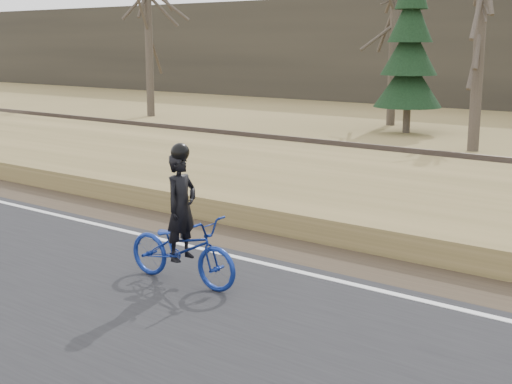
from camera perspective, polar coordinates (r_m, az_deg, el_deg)
The scene contains 12 objects.
ground at distance 12.19m, azimuth -7.16°, elevation -4.54°, with size 120.00×120.00×0.00m, color #9B844F.
road at distance 10.65m, azimuth -16.76°, elevation -7.24°, with size 120.00×6.00×0.06m, color black.
edge_line at distance 12.31m, azimuth -6.51°, elevation -4.05°, with size 120.00×0.12×0.01m, color silver.
shoulder at distance 13.02m, azimuth -3.43°, elevation -3.30°, with size 120.00×1.60×0.04m, color #473A2B.
embankment at distance 15.30m, azimuth 3.98°, elevation -0.25°, with size 120.00×5.00×0.44m, color #9B844F.
ballast at distance 18.52m, azimuth 10.55°, elevation 1.73°, with size 120.00×3.00×0.45m, color slate.
railroad at distance 18.47m, azimuth 10.59°, elevation 2.65°, with size 120.00×2.40×0.29m.
cyclist at distance 10.14m, azimuth -5.94°, elevation -3.83°, with size 1.93×0.75×2.01m.
bare_tree_far_left at distance 34.13m, azimuth -8.61°, elevation 12.97°, with size 0.36×0.36×8.30m, color brown.
bare_tree_left at distance 30.53m, azimuth 10.99°, elevation 13.09°, with size 0.36×0.36×8.36m, color brown.
bare_tree_near_left at distance 23.77m, azimuth 17.50°, elevation 12.24°, with size 0.36×0.36×7.59m, color brown.
conifer at distance 28.07m, azimuth 12.18°, elevation 10.99°, with size 2.60×2.60×6.58m.
Camera 1 is at (8.30, -8.24, 3.43)m, focal length 50.00 mm.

